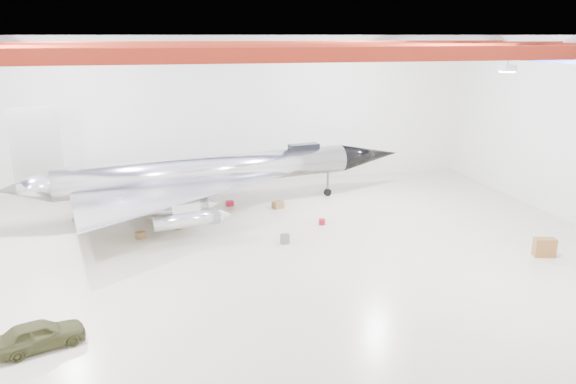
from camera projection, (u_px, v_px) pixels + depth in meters
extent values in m
plane|color=beige|center=(248.00, 255.00, 29.09)|extent=(40.00, 40.00, 0.00)
plane|color=silver|center=(212.00, 112.00, 41.63)|extent=(40.00, 0.00, 40.00)
plane|color=#0A0F38|center=(244.00, 35.00, 26.12)|extent=(40.00, 40.00, 0.00)
cube|color=maroon|center=(290.00, 55.00, 17.87)|extent=(39.50, 0.25, 0.50)
cube|color=maroon|center=(256.00, 50.00, 23.48)|extent=(39.50, 0.25, 0.50)
cube|color=maroon|center=(235.00, 47.00, 29.09)|extent=(39.50, 0.25, 0.50)
cube|color=maroon|center=(220.00, 45.00, 34.70)|extent=(39.50, 0.25, 0.50)
cube|color=#0C174A|center=(472.00, 53.00, 29.11)|extent=(0.25, 29.50, 0.40)
cube|color=silver|center=(508.00, 68.00, 23.15)|extent=(0.55, 0.55, 0.25)
cube|color=silver|center=(40.00, 61.00, 29.79)|extent=(0.55, 0.55, 0.25)
cube|color=silver|center=(389.00, 57.00, 34.37)|extent=(0.55, 0.55, 0.25)
cylinder|color=#BBBDC2|center=(210.00, 171.00, 35.80)|extent=(18.98, 5.11, 1.89)
cone|color=black|center=(369.00, 155.00, 40.36)|extent=(4.99, 2.68, 1.89)
cone|color=#BBBDC2|center=(23.00, 189.00, 31.60)|extent=(3.12, 2.35, 1.89)
cube|color=#BBBDC2|center=(36.00, 145.00, 31.30)|extent=(2.63, 0.57, 4.26)
cube|color=black|center=(304.00, 147.00, 38.09)|extent=(2.18, 1.10, 0.47)
cylinder|color=#BBBDC2|center=(187.00, 220.00, 30.47)|extent=(3.69, 1.46, 0.85)
cylinder|color=#BBBDC2|center=(177.00, 208.00, 32.56)|extent=(3.69, 1.46, 0.85)
cylinder|color=#BBBDC2|center=(158.00, 185.00, 37.57)|extent=(3.69, 1.46, 0.85)
cylinder|color=#BBBDC2|center=(151.00, 177.00, 39.65)|extent=(3.69, 1.46, 0.85)
cylinder|color=#59595B|center=(328.00, 184.00, 39.57)|extent=(0.17, 0.17, 1.70)
cylinder|color=black|center=(328.00, 192.00, 39.73)|extent=(0.56, 0.30, 0.53)
cylinder|color=#59595B|center=(159.00, 215.00, 32.74)|extent=(0.17, 0.17, 1.70)
cylinder|color=black|center=(160.00, 225.00, 32.90)|extent=(0.56, 0.30, 0.53)
cylinder|color=#59595B|center=(145.00, 195.00, 36.91)|extent=(0.17, 0.17, 1.70)
cylinder|color=black|center=(146.00, 204.00, 37.07)|extent=(0.56, 0.30, 0.53)
imported|color=#393C1E|center=(39.00, 335.00, 20.33)|extent=(3.40, 2.24, 1.08)
cube|color=brown|center=(544.00, 247.00, 28.81)|extent=(1.17, 0.81, 0.98)
cube|color=olive|center=(141.00, 235.00, 31.48)|extent=(0.65, 0.59, 0.37)
cube|color=maroon|center=(230.00, 203.00, 37.46)|extent=(0.51, 0.42, 0.34)
cylinder|color=#59595B|center=(285.00, 239.00, 30.72)|extent=(0.65, 0.65, 0.48)
cube|color=olive|center=(278.00, 205.00, 36.90)|extent=(0.81, 0.74, 0.46)
cube|color=#59595B|center=(76.00, 219.00, 34.41)|extent=(0.37, 0.31, 0.24)
cylinder|color=maroon|center=(322.00, 222.00, 33.72)|extent=(0.44, 0.44, 0.35)
cube|color=olive|center=(177.00, 226.00, 32.99)|extent=(0.63, 0.57, 0.36)
cylinder|color=#59595B|center=(280.00, 204.00, 37.25)|extent=(0.52, 0.52, 0.38)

